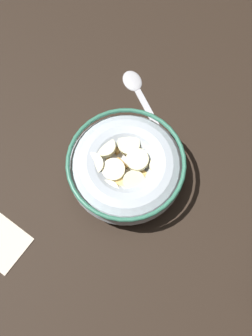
% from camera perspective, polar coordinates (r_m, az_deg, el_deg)
% --- Properties ---
extents(ground_plane, '(1.17, 1.17, 0.02)m').
position_cam_1_polar(ground_plane, '(0.61, 0.00, -1.25)').
color(ground_plane, black).
extents(cereal_bowl, '(0.16, 0.16, 0.06)m').
position_cam_1_polar(cereal_bowl, '(0.57, -0.02, 0.01)').
color(cereal_bowl, '#B2BCC6').
rests_on(cereal_bowl, ground_plane).
extents(spoon, '(0.14, 0.08, 0.01)m').
position_cam_1_polar(spoon, '(0.66, 1.76, 10.68)').
color(spoon, '#B7B7BC').
rests_on(spoon, ground_plane).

